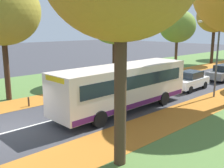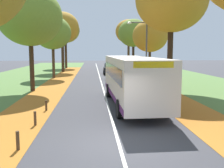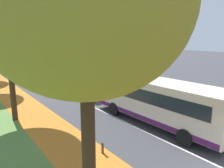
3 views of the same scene
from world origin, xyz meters
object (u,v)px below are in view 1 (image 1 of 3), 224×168
Objects in this scene: tree_left_nearest at (2,11)px; tree_left_far at (215,16)px; bollard_third at (29,102)px; car_white_lead at (190,80)px; bollard_fourth at (65,95)px; bus at (124,85)px; car_grey_following at (223,73)px; tree_left_near at (114,20)px; tree_left_mid at (177,26)px; streetlamp_right at (214,49)px.

tree_left_nearest is 31.03m from tree_left_far.
bollard_third is 13.70m from car_white_lead.
bollard_fourth is 10.97m from car_white_lead.
tree_left_far is 14.36× the size of bollard_third.
bus is (5.09, 1.25, 1.41)m from bollard_fourth.
bus is (7.78, 4.53, -4.83)m from tree_left_nearest.
tree_left_nearest is 21.50m from car_grey_following.
tree_left_near is 1.12× the size of tree_left_mid.
bollard_third is at bearing -140.16° from bus.
tree_left_near is at bearing 140.21° from bus.
tree_left_nearest is 1.50× the size of streetlamp_right.
car_grey_following is (7.54, 8.41, -5.30)m from tree_left_near.
tree_left_mid is at bearing 96.81° from bollard_fourth.
streetlamp_right reaches higher than bollard_third.
tree_left_nearest is at bearing -129.11° from streetlamp_right.
tree_left_near reaches higher than car_white_lead.
bus reaches higher than car_white_lead.
bollard_fourth is at bearing 50.70° from tree_left_nearest.
bollard_third is at bearing -121.23° from streetlamp_right.
tree_left_near is 1.42× the size of streetlamp_right.
tree_left_nearest reaches higher than car_white_lead.
tree_left_near is 12.93× the size of bollard_third.
tree_left_near is at bearing -131.86° from car_grey_following.
bollard_fourth is at bearing -129.04° from streetlamp_right.
tree_left_near is at bearing -90.98° from tree_left_far.
tree_left_nearest is at bearing -112.16° from car_grey_following.
tree_left_mid is (0.24, 10.69, -0.57)m from tree_left_near.
car_grey_following is at bearing 48.14° from tree_left_near.
tree_left_far is at bearing 105.12° from bus.
bollard_fourth is at bearing -116.57° from car_white_lead.
tree_left_far reaches higher than tree_left_nearest.
streetlamp_right is 3.85m from car_white_lead.
bollard_fourth is at bearing -72.18° from tree_left_near.
tree_left_mid is 13.04× the size of bollard_fourth.
tree_left_mid is 0.80× the size of tree_left_far.
bus is at bearing -88.69° from car_white_lead.
tree_left_far is at bearing 89.02° from tree_left_near.
bollard_third is 0.11× the size of streetlamp_right.
car_white_lead is (4.88, 12.79, 0.48)m from bollard_third.
tree_left_mid is 8.99m from car_grey_following.
tree_left_nearest is 0.95× the size of tree_left_far.
bus is (7.16, -26.49, -5.33)m from tree_left_far.
bus reaches higher than car_grey_following.
tree_left_nearest is 1.19× the size of tree_left_mid.
tree_left_mid is at bearing 135.56° from streetlamp_right.
streetlamp_right is at bearing -73.05° from car_grey_following.
tree_left_nearest is 1.06× the size of tree_left_near.
car_grey_following is (5.11, 18.90, 0.48)m from bollard_third.
bus is 14.69m from car_grey_following.
tree_left_near reaches higher than bollard_third.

